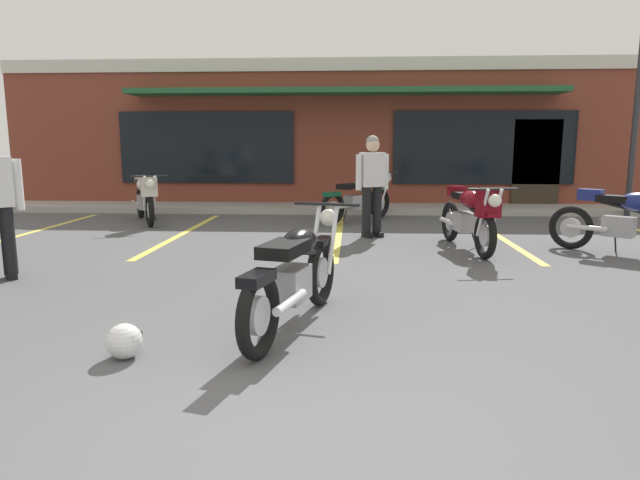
{
  "coord_description": "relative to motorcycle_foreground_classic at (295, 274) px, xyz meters",
  "views": [
    {
      "loc": [
        0.24,
        -2.45,
        1.54
      ],
      "look_at": [
        -0.1,
        3.28,
        0.55
      ],
      "focal_mm": 31.5,
      "sensor_mm": 36.0,
      "label": 1
    }
  ],
  "objects": [
    {
      "name": "ground_plane",
      "position": [
        0.24,
        1.36,
        -0.46
      ],
      "size": [
        80.0,
        80.0,
        0.0
      ],
      "primitive_type": "plane",
      "color": "#515154"
    },
    {
      "name": "sidewalk_kerb",
      "position": [
        0.24,
        8.56,
        -0.39
      ],
      "size": [
        22.0,
        1.8,
        0.14
      ],
      "primitive_type": "cube",
      "color": "#A8A59E",
      "rests_on": "ground_plane"
    },
    {
      "name": "brick_storefront_building",
      "position": [
        0.24,
        12.07,
        1.3
      ],
      "size": [
        16.44,
        7.13,
        3.51
      ],
      "color": "brown",
      "rests_on": "ground_plane"
    },
    {
      "name": "painted_stall_lines",
      "position": [
        0.24,
        4.96,
        -0.46
      ],
      "size": [
        10.93,
        4.8,
        0.01
      ],
      "color": "#DBCC4C",
      "rests_on": "ground_plane"
    },
    {
      "name": "motorcycle_foreground_classic",
      "position": [
        0.0,
        0.0,
        0.0
      ],
      "size": [
        0.87,
        2.07,
        0.98
      ],
      "color": "black",
      "rests_on": "ground_plane"
    },
    {
      "name": "motorcycle_red_sportbike",
      "position": [
        2.16,
        3.58,
        0.07
      ],
      "size": [
        0.75,
        2.1,
        0.98
      ],
      "color": "black",
      "rests_on": "ground_plane"
    },
    {
      "name": "motorcycle_black_cruiser",
      "position": [
        -3.58,
        6.15,
        0.07
      ],
      "size": [
        1.24,
        1.93,
        0.98
      ],
      "color": "black",
      "rests_on": "ground_plane"
    },
    {
      "name": "motorcycle_silver_naked",
      "position": [
        0.58,
        6.61,
        0.0
      ],
      "size": [
        1.56,
        1.73,
        0.98
      ],
      "color": "black",
      "rests_on": "ground_plane"
    },
    {
      "name": "motorcycle_blue_standard",
      "position": [
        4.33,
        3.28,
        0.07
      ],
      "size": [
        1.75,
        1.54,
        0.98
      ],
      "color": "black",
      "rests_on": "ground_plane"
    },
    {
      "name": "person_near_building",
      "position": [
        0.8,
        4.76,
        0.49
      ],
      "size": [
        0.58,
        0.39,
        1.68
      ],
      "color": "black",
      "rests_on": "ground_plane"
    },
    {
      "name": "helmet_on_pavement",
      "position": [
        -1.16,
        -0.78,
        -0.33
      ],
      "size": [
        0.26,
        0.26,
        0.26
      ],
      "color": "silver",
      "rests_on": "ground_plane"
    }
  ]
}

